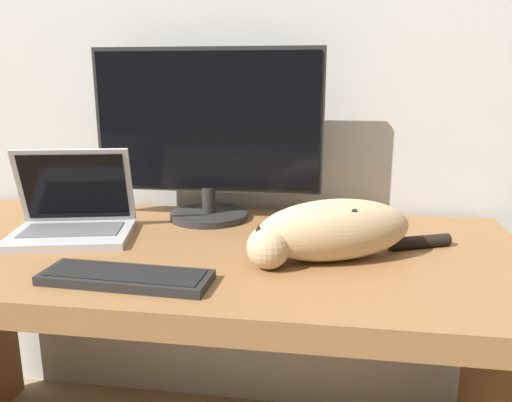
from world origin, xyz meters
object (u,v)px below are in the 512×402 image
monitor (207,134)px  laptop (72,219)px  external_keyboard (126,277)px  cat (331,230)px

monitor → laptop: (-0.32, -0.23, -0.21)m
external_keyboard → monitor: bearing=86.1°
external_keyboard → cat: bearing=27.5°
monitor → external_keyboard: (-0.06, -0.51, -0.25)m
laptop → cat: laptop is taller
laptop → external_keyboard: (0.27, -0.28, -0.04)m
monitor → cat: 0.51m
laptop → external_keyboard: 0.39m
external_keyboard → cat: 0.47m
cat → monitor: bearing=117.8°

